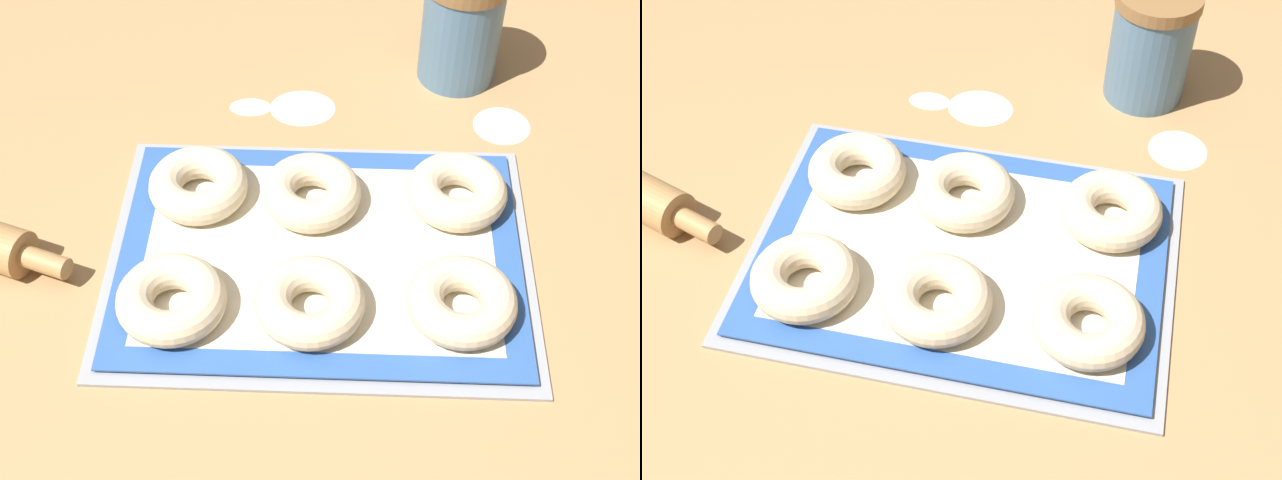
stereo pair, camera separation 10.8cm
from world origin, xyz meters
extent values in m
plane|color=#A87F51|center=(0.00, 0.00, 0.00)|extent=(2.80, 2.80, 0.00)
cube|color=#93969B|center=(0.01, 0.01, 0.00)|extent=(0.44, 0.33, 0.01)
cube|color=#2D569E|center=(0.01, 0.01, 0.01)|extent=(0.41, 0.30, 0.00)
cube|color=beige|center=(0.01, 0.01, 0.01)|extent=(0.36, 0.25, 0.00)
torus|color=beige|center=(-0.13, -0.08, 0.03)|extent=(0.11, 0.11, 0.04)
torus|color=beige|center=(0.01, -0.07, 0.03)|extent=(0.11, 0.11, 0.04)
torus|color=beige|center=(0.15, -0.07, 0.03)|extent=(0.11, 0.11, 0.04)
torus|color=beige|center=(-0.12, 0.08, 0.03)|extent=(0.11, 0.11, 0.04)
torus|color=beige|center=(0.00, 0.07, 0.03)|extent=(0.11, 0.11, 0.04)
torus|color=beige|center=(0.16, 0.08, 0.03)|extent=(0.11, 0.11, 0.04)
cylinder|color=slate|center=(0.17, 0.32, 0.06)|extent=(0.10, 0.10, 0.13)
cylinder|color=#AD7F4C|center=(-0.26, -0.03, 0.03)|extent=(0.05, 0.04, 0.02)
ellipsoid|color=white|center=(-0.02, 0.24, 0.00)|extent=(0.08, 0.07, 0.00)
ellipsoid|color=white|center=(0.22, 0.22, 0.00)|extent=(0.07, 0.07, 0.00)
ellipsoid|color=white|center=(-0.08, 0.24, 0.00)|extent=(0.05, 0.03, 0.00)
camera|label=1|loc=(0.03, -0.59, 0.71)|focal=50.00mm
camera|label=2|loc=(0.14, -0.57, 0.71)|focal=50.00mm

